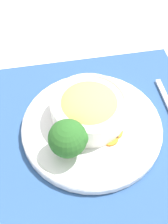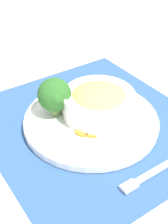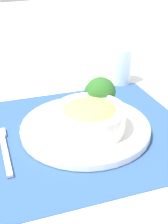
% 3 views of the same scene
% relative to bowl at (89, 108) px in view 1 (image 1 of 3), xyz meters
% --- Properties ---
extents(ground_plane, '(4.00, 4.00, 0.00)m').
position_rel_bowl_xyz_m(ground_plane, '(-0.00, 0.02, -0.05)').
color(ground_plane, white).
extents(placemat, '(0.55, 0.51, 0.00)m').
position_rel_bowl_xyz_m(placemat, '(-0.00, 0.02, -0.05)').
color(placemat, '#2D5184').
rests_on(placemat, ground_plane).
extents(plate, '(0.31, 0.31, 0.02)m').
position_rel_bowl_xyz_m(plate, '(-0.00, 0.02, -0.04)').
color(plate, white).
rests_on(plate, placemat).
extents(bowl, '(0.17, 0.17, 0.07)m').
position_rel_bowl_xyz_m(bowl, '(0.00, 0.00, 0.00)').
color(bowl, silver).
rests_on(bowl, plate).
extents(broccoli_floret, '(0.08, 0.08, 0.09)m').
position_rel_bowl_xyz_m(broccoli_floret, '(0.06, 0.07, 0.02)').
color(broccoli_floret, '#759E51').
rests_on(broccoli_floret, plate).
extents(carrot_slice_near, '(0.04, 0.04, 0.01)m').
position_rel_bowl_xyz_m(carrot_slice_near, '(-0.03, 0.07, -0.03)').
color(carrot_slice_near, orange).
rests_on(carrot_slice_near, plate).
extents(carrot_slice_middle, '(0.04, 0.04, 0.01)m').
position_rel_bowl_xyz_m(carrot_slice_middle, '(-0.04, 0.05, -0.03)').
color(carrot_slice_middle, orange).
rests_on(carrot_slice_middle, plate).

